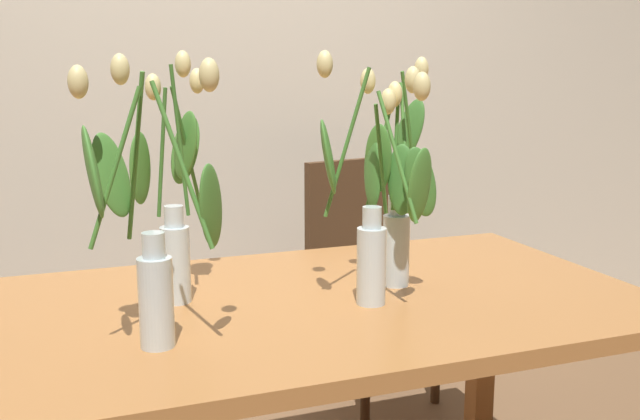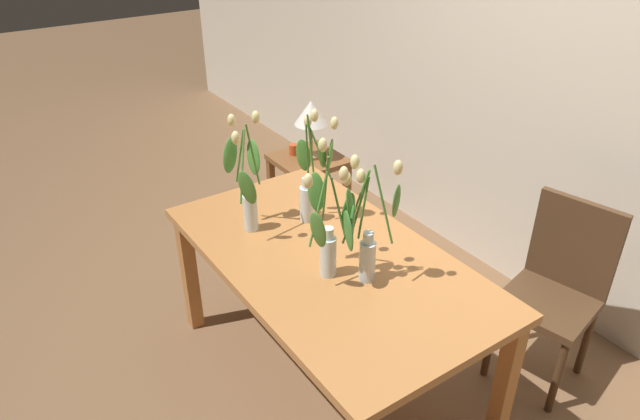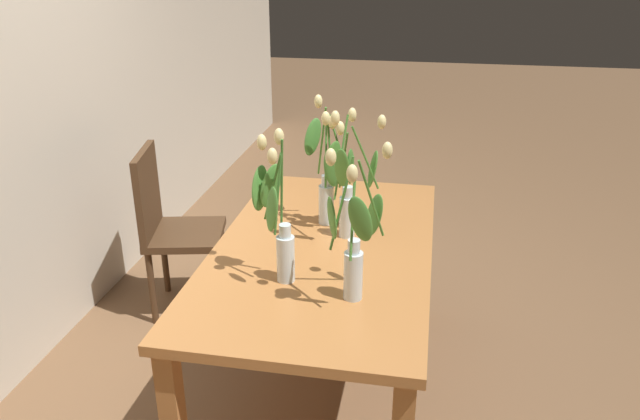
% 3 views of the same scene
% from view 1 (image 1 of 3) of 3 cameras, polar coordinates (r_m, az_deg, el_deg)
% --- Properties ---
extents(room_wall_rear, '(9.00, 0.10, 2.70)m').
position_cam_1_polar(room_wall_rear, '(3.05, -10.20, 12.37)').
color(room_wall_rear, beige).
rests_on(room_wall_rear, ground).
extents(dining_table, '(1.60, 0.90, 0.74)m').
position_cam_1_polar(dining_table, '(1.74, -0.58, -9.96)').
color(dining_table, '#B7753D').
rests_on(dining_table, ground).
extents(tulip_vase_0, '(0.20, 0.17, 0.58)m').
position_cam_1_polar(tulip_vase_0, '(1.69, -11.60, 0.08)').
color(tulip_vase_0, silver).
rests_on(tulip_vase_0, dining_table).
extents(tulip_vase_1, '(0.22, 0.25, 0.57)m').
position_cam_1_polar(tulip_vase_1, '(1.75, 6.30, 0.94)').
color(tulip_vase_1, silver).
rests_on(tulip_vase_1, dining_table).
extents(tulip_vase_2, '(0.25, 0.27, 0.58)m').
position_cam_1_polar(tulip_vase_2, '(1.62, 4.28, -0.45)').
color(tulip_vase_2, silver).
rests_on(tulip_vase_2, dining_table).
extents(tulip_vase_3, '(0.28, 0.21, 0.57)m').
position_cam_1_polar(tulip_vase_3, '(1.39, -13.59, -2.48)').
color(tulip_vase_3, silver).
rests_on(tulip_vase_3, dining_table).
extents(dining_chair, '(0.48, 0.48, 0.93)m').
position_cam_1_polar(dining_chair, '(2.81, 3.54, -4.40)').
color(dining_chair, '#4C331E').
rests_on(dining_chair, ground).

